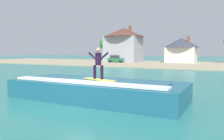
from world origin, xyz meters
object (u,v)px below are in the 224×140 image
wave_crest (95,90)px  house_with_chimney (124,43)px  surfboard (99,80)px  car_near_shore (117,59)px  surfer (98,62)px  house_small_cottage (181,49)px  tree_tall_bare (105,44)px

wave_crest → house_with_chimney: size_ratio=1.00×
surfboard → car_near_shore: (-17.56, 37.95, -0.28)m
wave_crest → house_with_chimney: house_with_chimney is taller
surfer → house_small_cottage: house_small_cottage is taller
surfer → house_small_cottage: (-3.64, 43.79, 1.19)m
car_near_shore → house_with_chimney: house_with_chimney is taller
wave_crest → house_small_cottage: size_ratio=1.25×
wave_crest → surfer: 1.77m
surfer → house_with_chimney: bearing=112.7°
surfer → tree_tall_bare: 50.43m
surfboard → house_small_cottage: 44.04m
surfboard → house_small_cottage: house_small_cottage is taller
surfboard → house_with_chimney: size_ratio=0.22×
car_near_shore → house_small_cottage: house_small_cottage is taller
surfer → car_near_shore: surfer is taller
wave_crest → surfer: surfer is taller
surfboard → surfer: surfer is taller
surfer → car_near_shore: (-17.48, 37.91, -1.26)m
tree_tall_bare → surfboard: bearing=-61.3°
surfboard → tree_tall_bare: tree_tall_bare is taller
wave_crest → tree_tall_bare: 49.90m
car_near_shore → surfer: bearing=-65.2°
surfer → surfboard: bearing=-27.0°
surfboard → tree_tall_bare: 50.56m
house_small_cottage → wave_crest: bearing=-85.8°
house_with_chimney → tree_tall_bare: 7.98m
surfboard → house_with_chimney: 44.30m
car_near_shore → wave_crest: bearing=-65.6°
house_with_chimney → house_small_cottage: (13.36, 3.11, -1.44)m
surfboard → car_near_shore: 41.82m
wave_crest → tree_tall_bare: size_ratio=1.58×
house_with_chimney → house_small_cottage: house_with_chimney is taller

